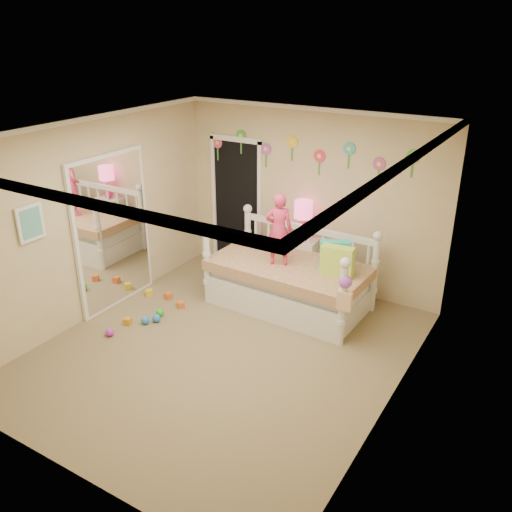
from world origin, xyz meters
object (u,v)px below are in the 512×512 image
Objects in this scene: table_lamp at (303,214)px; nightstand at (301,263)px; daybed at (289,267)px; child at (279,229)px.

nightstand is at bearing 180.00° from table_lamp.
child is at bearing -138.10° from daybed.
daybed is 0.58m from child.
table_lamp is at bearing -113.33° from child.
child is (-0.12, -0.10, 0.56)m from daybed.
daybed is 0.85m from table_lamp.
table_lamp reaches higher than daybed.
child reaches higher than daybed.
child reaches higher than table_lamp.
table_lamp is at bearing -3.92° from nightstand.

